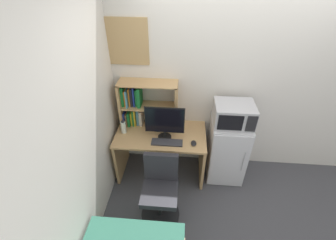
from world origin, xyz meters
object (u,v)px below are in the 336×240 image
at_px(mini_fridge, 227,150).
at_px(desk_chair, 160,192).
at_px(monitor, 165,122).
at_px(wall_corkboard, 124,42).
at_px(computer_mouse, 194,143).
at_px(microwave, 234,114).
at_px(hutch_bookshelf, 140,104).
at_px(keyboard, 167,142).
at_px(water_bottle, 123,127).

relative_size(mini_fridge, desk_chair, 1.06).
xyz_separation_m(monitor, wall_corkboard, (-0.51, 0.39, 0.85)).
height_order(computer_mouse, wall_corkboard, wall_corkboard).
distance_m(microwave, wall_corkboard, 1.58).
bearing_deg(wall_corkboard, mini_fridge, -11.44).
height_order(hutch_bookshelf, keyboard, hutch_bookshelf).
height_order(water_bottle, wall_corkboard, wall_corkboard).
bearing_deg(computer_mouse, monitor, 164.79).
relative_size(computer_mouse, water_bottle, 0.58).
relative_size(monitor, microwave, 1.03).
bearing_deg(desk_chair, hutch_bookshelf, 112.21).
bearing_deg(hutch_bookshelf, computer_mouse, -27.61).
relative_size(computer_mouse, wall_corkboard, 0.19).
distance_m(monitor, desk_chair, 0.84).
height_order(computer_mouse, mini_fridge, mini_fridge).
distance_m(water_bottle, desk_chair, 0.96).
bearing_deg(desk_chair, mini_fridge, 40.41).
relative_size(hutch_bookshelf, wall_corkboard, 1.32).
bearing_deg(microwave, keyboard, -164.10).
bearing_deg(wall_corkboard, water_bottle, -97.62).
height_order(water_bottle, mini_fridge, mini_fridge).
height_order(mini_fridge, wall_corkboard, wall_corkboard).
distance_m(hutch_bookshelf, water_bottle, 0.38).
bearing_deg(mini_fridge, monitor, -172.19).
relative_size(monitor, keyboard, 1.26).
distance_m(hutch_bookshelf, computer_mouse, 0.88).
bearing_deg(desk_chair, wall_corkboard, 117.26).
xyz_separation_m(monitor, computer_mouse, (0.37, -0.10, -0.24)).
distance_m(mini_fridge, microwave, 0.60).
distance_m(computer_mouse, microwave, 0.61).
distance_m(desk_chair, wall_corkboard, 1.82).
height_order(hutch_bookshelf, desk_chair, hutch_bookshelf).
bearing_deg(mini_fridge, water_bottle, -177.70).
height_order(computer_mouse, microwave, microwave).
bearing_deg(hutch_bookshelf, wall_corkboard, 143.80).
bearing_deg(hutch_bookshelf, monitor, -38.18).
bearing_deg(hutch_bookshelf, microwave, -7.59).
relative_size(keyboard, wall_corkboard, 0.68).
relative_size(monitor, wall_corkboard, 0.86).
distance_m(keyboard, computer_mouse, 0.33).
distance_m(mini_fridge, desk_chair, 1.11).
bearing_deg(mini_fridge, wall_corkboard, 168.56).
bearing_deg(keyboard, computer_mouse, 1.64).
xyz_separation_m(monitor, mini_fridge, (0.85, 0.12, -0.51)).
height_order(water_bottle, microwave, microwave).
relative_size(monitor, computer_mouse, 4.61).
height_order(monitor, keyboard, monitor).
height_order(mini_fridge, desk_chair, mini_fridge).
distance_m(monitor, water_bottle, 0.58).
relative_size(keyboard, mini_fridge, 0.43).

